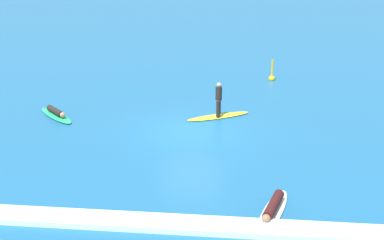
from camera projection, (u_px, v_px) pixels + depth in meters
The scene contains 6 objects.
ground_plane at pixel (192, 131), 23.17m from camera, with size 120.00×120.00×0.00m, color #195684.
surfer_on_green_board at pixel (56, 114), 24.97m from camera, with size 2.46×2.54×0.40m.
surfer_on_white_board at pixel (273, 209), 16.26m from camera, with size 1.36×3.13×0.40m.
surfer_on_yellow_board at pixel (218, 109), 24.84m from camera, with size 3.02×2.12×1.64m.
marker_buoy at pixel (272, 77), 31.24m from camera, with size 0.37×0.37×1.30m.
wave_crest at pixel (162, 223), 15.56m from camera, with size 20.11×0.90×0.18m, color white.
Camera 1 is at (2.35, -21.65, 7.92)m, focal length 50.75 mm.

